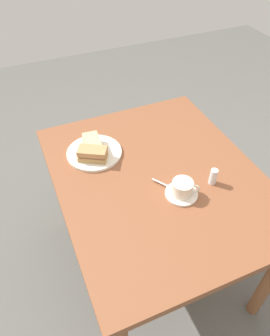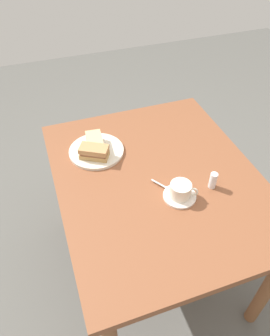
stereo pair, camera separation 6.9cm
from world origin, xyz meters
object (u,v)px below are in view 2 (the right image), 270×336
(sandwich_front, at_px, (95,142))
(coffee_saucer, at_px, (180,196))
(sandwich_back, at_px, (94,152))
(salt_shaker, at_px, (213,180))
(spoon, at_px, (164,186))
(coffee_cup, at_px, (181,190))
(dining_table, at_px, (157,192))
(sandwich_plate, at_px, (96,151))

(sandwich_front, distance_m, coffee_saucer, 0.50)
(coffee_saucer, bearing_deg, sandwich_back, 38.78)
(sandwich_front, relative_size, salt_shaker, 1.60)
(spoon, bearing_deg, coffee_cup, -146.23)
(sandwich_front, height_order, coffee_saucer, sandwich_front)
(sandwich_front, height_order, coffee_cup, coffee_cup)
(spoon, distance_m, salt_shaker, 0.21)
(coffee_saucer, bearing_deg, dining_table, 16.11)
(sandwich_plate, distance_m, sandwich_front, 0.04)
(salt_shaker, bearing_deg, sandwich_front, 45.20)
(sandwich_plate, distance_m, coffee_cup, 0.48)
(sandwich_back, distance_m, spoon, 0.37)
(coffee_saucer, relative_size, spoon, 1.58)
(dining_table, distance_m, salt_shaker, 0.28)
(sandwich_plate, relative_size, sandwich_back, 1.78)
(sandwich_plate, relative_size, sandwich_front, 2.14)
(coffee_cup, bearing_deg, salt_shaker, -86.87)
(dining_table, relative_size, sandwich_front, 8.85)
(sandwich_plate, bearing_deg, coffee_saucer, -146.59)
(sandwich_front, bearing_deg, sandwich_back, 164.40)
(coffee_saucer, height_order, coffee_cup, coffee_cup)
(salt_shaker, bearing_deg, spoon, 73.60)
(sandwich_front, xyz_separation_m, salt_shaker, (-0.41, -0.42, -0.00))
(sandwich_plate, height_order, sandwich_front, sandwich_front)
(sandwich_front, relative_size, sandwich_back, 0.83)
(coffee_saucer, relative_size, coffee_cup, 1.26)
(sandwich_front, distance_m, coffee_cup, 0.50)
(sandwich_plate, height_order, coffee_saucer, sandwich_plate)
(dining_table, xyz_separation_m, sandwich_front, (0.28, 0.22, 0.15))
(dining_table, bearing_deg, sandwich_front, 37.93)
(sandwich_back, relative_size, spoon, 1.68)
(coffee_saucer, xyz_separation_m, spoon, (0.07, 0.04, 0.01))
(sandwich_front, height_order, spoon, sandwich_front)
(coffee_saucer, distance_m, salt_shaker, 0.16)
(dining_table, bearing_deg, spoon, 177.45)
(coffee_saucer, height_order, salt_shaker, salt_shaker)
(dining_table, height_order, sandwich_front, sandwich_front)
(dining_table, relative_size, sandwich_plate, 4.13)
(coffee_cup, distance_m, spoon, 0.09)
(dining_table, height_order, coffee_cup, coffee_cup)
(sandwich_front, xyz_separation_m, sandwich_back, (-0.07, 0.02, 0.00))
(spoon, bearing_deg, sandwich_plate, 33.44)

